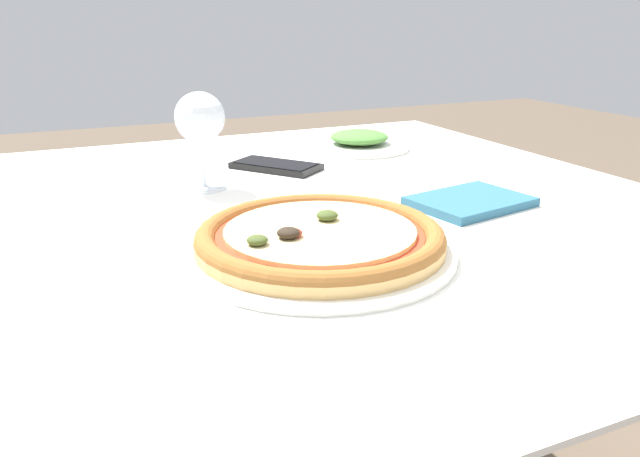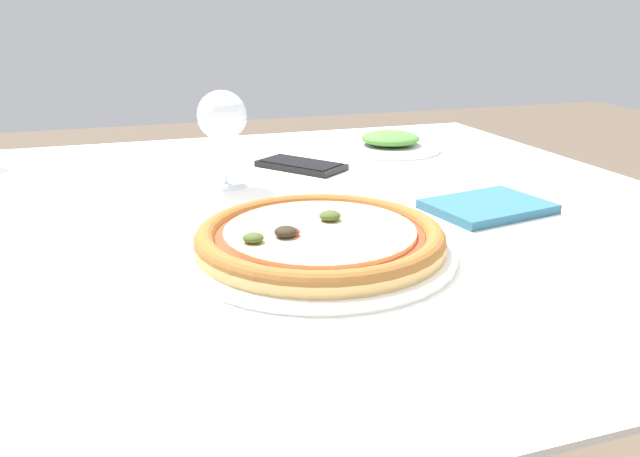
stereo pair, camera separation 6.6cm
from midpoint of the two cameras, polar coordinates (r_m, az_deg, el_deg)
name	(u,v)px [view 1 (the left image)]	position (r m, az deg, el deg)	size (l,w,h in m)	color
dining_table	(248,272)	(0.85, -8.85, -4.03)	(1.18, 1.04, 0.72)	brown
pizza_plate	(320,240)	(0.66, -2.86, -1.11)	(0.29, 0.29, 0.04)	white
wine_glass_far_right	(200,121)	(0.92, -12.97, 9.56)	(0.07, 0.07, 0.14)	silver
cell_phone	(276,166)	(1.04, -5.86, 5.69)	(0.14, 0.16, 0.01)	black
side_plate	(359,142)	(1.19, 2.01, 7.89)	(0.19, 0.19, 0.04)	white
napkin_folded	(470,202)	(0.85, 11.44, 2.39)	(0.17, 0.13, 0.01)	#2D607A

